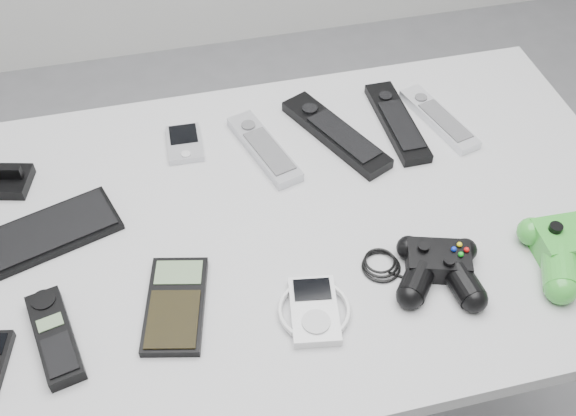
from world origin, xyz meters
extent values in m
cube|color=#A9A9AB|center=(-0.09, 0.09, 0.74)|extent=(1.13, 0.73, 0.03)
cylinder|color=black|center=(-0.60, 0.41, 0.36)|extent=(0.04, 0.04, 0.73)
cylinder|color=black|center=(0.43, 0.41, 0.36)|extent=(0.04, 0.04, 0.73)
cube|color=black|center=(-0.51, 0.14, 0.76)|extent=(0.26, 0.17, 0.01)
cube|color=black|center=(-0.57, 0.28, 0.78)|extent=(0.09, 0.09, 0.04)
cube|color=#B1B2B8|center=(-0.26, 0.31, 0.76)|extent=(0.07, 0.10, 0.02)
cube|color=#B1B2B8|center=(-0.12, 0.26, 0.77)|extent=(0.10, 0.20, 0.02)
cube|color=black|center=(0.01, 0.26, 0.77)|extent=(0.15, 0.25, 0.02)
cube|color=black|center=(0.13, 0.27, 0.77)|extent=(0.05, 0.22, 0.02)
cube|color=silver|center=(0.21, 0.26, 0.77)|extent=(0.09, 0.20, 0.02)
cube|color=black|center=(-0.49, -0.06, 0.77)|extent=(0.08, 0.16, 0.02)
cube|color=black|center=(-0.32, -0.04, 0.76)|extent=(0.12, 0.18, 0.02)
cube|color=silver|center=(-0.13, -0.10, 0.77)|extent=(0.12, 0.13, 0.02)
camera|label=1|loc=(-0.29, -0.62, 1.58)|focal=42.00mm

